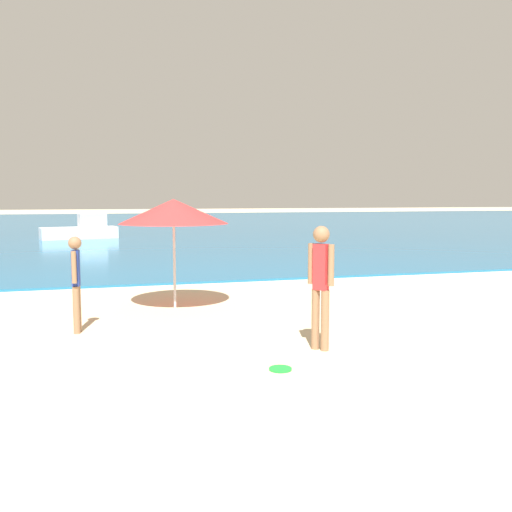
{
  "coord_description": "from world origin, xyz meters",
  "views": [
    {
      "loc": [
        -2.35,
        -2.06,
        2.15
      ],
      "look_at": [
        0.15,
        7.17,
        1.12
      ],
      "focal_mm": 38.31,
      "sensor_mm": 36.0,
      "label": 1
    }
  ],
  "objects_px": {
    "person_standing": "(321,280)",
    "person_distant": "(76,278)",
    "boat_near": "(82,230)",
    "frisbee": "(280,369)",
    "beach_umbrella": "(174,211)"
  },
  "relations": [
    {
      "from": "person_standing",
      "to": "person_distant",
      "type": "distance_m",
      "value": 3.88
    },
    {
      "from": "person_standing",
      "to": "person_distant",
      "type": "relative_size",
      "value": 1.14
    },
    {
      "from": "person_distant",
      "to": "boat_near",
      "type": "relative_size",
      "value": 0.4
    },
    {
      "from": "person_standing",
      "to": "person_distant",
      "type": "height_order",
      "value": "person_standing"
    },
    {
      "from": "frisbee",
      "to": "beach_umbrella",
      "type": "xyz_separation_m",
      "value": [
        -0.81,
        4.18,
        1.87
      ]
    },
    {
      "from": "frisbee",
      "to": "beach_umbrella",
      "type": "bearing_deg",
      "value": 101.03
    },
    {
      "from": "boat_near",
      "to": "person_distant",
      "type": "bearing_deg",
      "value": 79.18
    },
    {
      "from": "frisbee",
      "to": "beach_umbrella",
      "type": "relative_size",
      "value": 0.13
    },
    {
      "from": "frisbee",
      "to": "boat_near",
      "type": "xyz_separation_m",
      "value": [
        -3.32,
        22.64,
        0.48
      ]
    },
    {
      "from": "beach_umbrella",
      "to": "person_standing",
      "type": "bearing_deg",
      "value": -64.71
    },
    {
      "from": "person_standing",
      "to": "beach_umbrella",
      "type": "height_order",
      "value": "beach_umbrella"
    },
    {
      "from": "person_distant",
      "to": "beach_umbrella",
      "type": "height_order",
      "value": "beach_umbrella"
    },
    {
      "from": "person_standing",
      "to": "frisbee",
      "type": "bearing_deg",
      "value": -87.03
    },
    {
      "from": "boat_near",
      "to": "beach_umbrella",
      "type": "relative_size",
      "value": 1.83
    },
    {
      "from": "boat_near",
      "to": "beach_umbrella",
      "type": "xyz_separation_m",
      "value": [
        2.5,
        -18.46,
        1.38
      ]
    }
  ]
}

